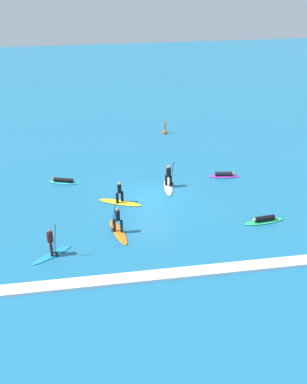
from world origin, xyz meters
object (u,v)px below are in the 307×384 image
at_px(surfer_on_green_board, 264,220).
at_px(surfer_on_orange_board, 118,227).
at_px(surfer_on_blue_board, 51,247).
at_px(surfer_on_yellow_board, 120,199).
at_px(surfer_on_white_board, 168,181).
at_px(marker_buoy, 165,131).
at_px(surfer_on_teal_board, 63,181).
at_px(surfer_on_purple_board, 224,175).

distance_m(surfer_on_green_board, surfer_on_orange_board, 9.81).
bearing_deg(surfer_on_blue_board, surfer_on_orange_board, -12.86).
xyz_separation_m(surfer_on_yellow_board, surfer_on_white_board, (3.92, 1.93, 0.16)).
bearing_deg(surfer_on_yellow_board, surfer_on_orange_board, 108.39).
relative_size(surfer_on_green_board, marker_buoy, 2.16).
bearing_deg(surfer_on_green_board, surfer_on_blue_board, 0.29).
bearing_deg(surfer_on_white_board, surfer_on_teal_board, 83.71).
bearing_deg(marker_buoy, surfer_on_green_board, -78.08).
bearing_deg(surfer_on_teal_board, surfer_on_white_board, -175.90).
height_order(surfer_on_blue_board, surfer_on_teal_board, surfer_on_blue_board).
relative_size(surfer_on_yellow_board, surfer_on_orange_board, 1.00).
bearing_deg(surfer_on_orange_board, surfer_on_teal_board, 12.68).
distance_m(surfer_on_yellow_board, surfer_on_white_board, 4.37).
bearing_deg(surfer_on_yellow_board, surfer_on_teal_board, -18.15).
relative_size(surfer_on_teal_board, marker_buoy, 1.83).
bearing_deg(surfer_on_yellow_board, surfer_on_blue_board, 76.44).
xyz_separation_m(surfer_on_yellow_board, surfer_on_teal_board, (-4.09, 3.88, -0.16)).
height_order(surfer_on_yellow_board, marker_buoy, surfer_on_yellow_board).
bearing_deg(surfer_on_purple_board, surfer_on_green_board, -76.91).
bearing_deg(surfer_on_white_board, surfer_on_orange_board, 150.27).
relative_size(surfer_on_purple_board, marker_buoy, 1.88).
relative_size(surfer_on_teal_board, surfer_on_white_board, 0.80).
distance_m(surfer_on_blue_board, surfer_on_white_board, 11.45).
bearing_deg(marker_buoy, surfer_on_teal_board, -136.51).
height_order(surfer_on_green_board, surfer_on_white_board, surfer_on_white_board).
relative_size(surfer_on_purple_board, surfer_on_orange_board, 0.79).
height_order(surfer_on_purple_board, surfer_on_yellow_board, surfer_on_yellow_board).
bearing_deg(surfer_on_yellow_board, surfer_on_green_board, -178.38).
bearing_deg(surfer_on_purple_board, surfer_on_teal_board, -176.21).
bearing_deg(surfer_on_white_board, surfer_on_purple_board, -70.13).
height_order(surfer_on_blue_board, surfer_on_purple_board, surfer_on_blue_board).
xyz_separation_m(surfer_on_teal_board, surfer_on_white_board, (8.01, -1.96, 0.31)).
bearing_deg(surfer_on_orange_board, surfer_on_blue_board, 101.62).
relative_size(surfer_on_purple_board, surfer_on_white_board, 0.81).
height_order(surfer_on_yellow_board, surfer_on_orange_board, surfer_on_orange_board).
relative_size(surfer_on_blue_board, surfer_on_green_board, 0.87).
height_order(surfer_on_purple_board, marker_buoy, marker_buoy).
height_order(surfer_on_purple_board, surfer_on_teal_board, surfer_on_purple_board).
distance_m(surfer_on_teal_board, surfer_on_white_board, 8.25).
height_order(surfer_on_orange_board, surfer_on_white_board, surfer_on_orange_board).
height_order(surfer_on_green_board, marker_buoy, marker_buoy).
relative_size(surfer_on_orange_board, surfer_on_teal_board, 1.30).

